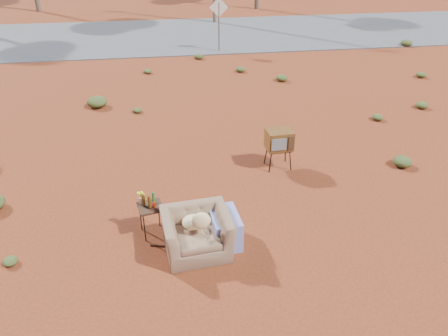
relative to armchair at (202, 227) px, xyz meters
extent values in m
plane|color=maroon|center=(0.45, 0.44, -0.47)|extent=(140.00, 140.00, 0.00)
cube|color=#565659|center=(0.45, 15.44, -0.45)|extent=(140.00, 7.00, 0.04)
imported|color=#816046|center=(-0.10, -0.03, 0.03)|extent=(1.23, 0.87, 1.01)
ellipsoid|color=#F5D795|center=(-0.16, 0.02, 0.12)|extent=(0.37, 0.37, 0.21)
ellipsoid|color=#F5D795|center=(-0.03, -0.22, 0.31)|extent=(0.32, 0.16, 0.32)
cube|color=navy|center=(0.43, 0.13, -0.18)|extent=(0.56, 0.80, 0.59)
cube|color=black|center=(2.03, 2.62, 0.00)|extent=(0.54, 0.43, 0.03)
cylinder|color=black|center=(1.80, 2.42, -0.24)|extent=(0.03, 0.03, 0.47)
cylinder|color=black|center=(2.28, 2.45, -0.24)|extent=(0.03, 0.03, 0.47)
cylinder|color=black|center=(1.78, 2.79, -0.24)|extent=(0.03, 0.03, 0.47)
cylinder|color=black|center=(2.26, 2.81, -0.24)|extent=(0.03, 0.03, 0.47)
cube|color=brown|center=(2.03, 2.62, 0.24)|extent=(0.61, 0.49, 0.45)
cube|color=slate|center=(1.96, 2.37, 0.24)|extent=(0.35, 0.04, 0.28)
cube|color=#472D19|center=(2.25, 2.39, 0.24)|extent=(0.13, 0.03, 0.32)
cube|color=#352013|center=(-0.88, 0.55, 0.13)|extent=(0.51, 0.51, 0.03)
cylinder|color=black|center=(-1.01, 0.34, -0.17)|extent=(0.02, 0.02, 0.60)
cylinder|color=black|center=(-0.67, 0.42, -0.17)|extent=(0.02, 0.02, 0.60)
cylinder|color=black|center=(-1.08, 0.68, -0.17)|extent=(0.02, 0.02, 0.60)
cylinder|color=black|center=(-0.75, 0.76, -0.17)|extent=(0.02, 0.02, 0.60)
cylinder|color=#4C310C|center=(-0.99, 0.57, 0.26)|extent=(0.06, 0.06, 0.22)
cylinder|color=#4C310C|center=(-0.88, 0.48, 0.27)|extent=(0.06, 0.06, 0.24)
cylinder|color=#2B5F28|center=(-0.81, 0.65, 0.25)|extent=(0.05, 0.05, 0.21)
cylinder|color=red|center=(-0.81, 0.48, 0.20)|extent=(0.06, 0.06, 0.11)
cylinder|color=silver|center=(-1.03, 0.65, 0.21)|extent=(0.07, 0.07, 0.12)
ellipsoid|color=yellow|center=(-1.03, 0.65, 0.36)|extent=(0.14, 0.14, 0.10)
cylinder|color=#4B2714|center=(-0.28, 0.04, -0.45)|extent=(1.30, 0.35, 0.04)
cylinder|color=brown|center=(1.95, 12.44, 0.53)|extent=(0.06, 0.06, 2.00)
cube|color=silver|center=(1.95, 12.44, 1.33)|extent=(0.78, 0.04, 0.78)
ellipsoid|color=#3F4C21|center=(4.95, 2.24, -0.35)|extent=(0.44, 0.44, 0.24)
ellipsoid|color=#3F4C21|center=(-2.55, 6.94, -0.31)|extent=(0.60, 0.60, 0.33)
ellipsoid|color=#3F4C21|center=(7.25, 5.44, -0.37)|extent=(0.36, 0.36, 0.20)
ellipsoid|color=#3F4C21|center=(3.65, 8.44, -0.36)|extent=(0.40, 0.40, 0.22)
ellipsoid|color=#3F4C21|center=(-1.05, 9.94, -0.39)|extent=(0.30, 0.30, 0.17)
camera|label=1|loc=(-0.46, -5.99, 4.75)|focal=35.00mm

